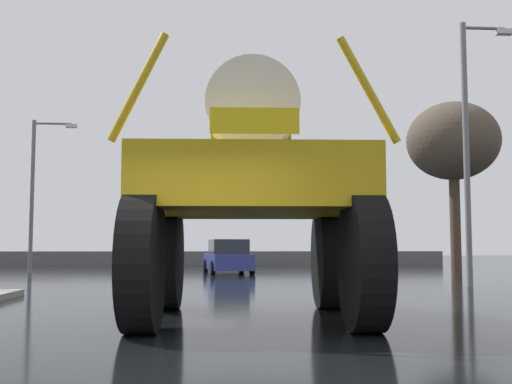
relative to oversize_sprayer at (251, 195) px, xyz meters
name	(u,v)px	position (x,y,z in m)	size (l,w,h in m)	color
ground_plane	(202,278)	(-0.87, 14.27, -2.06)	(120.00, 120.00, 0.00)	black
oversize_sprayer	(251,195)	(0.00, 0.00, 0.00)	(4.13, 5.56, 4.22)	black
sedan_ahead	(228,257)	(0.26, 18.07, -1.35)	(2.24, 4.27, 1.52)	navy
traffic_signal_near_right	(376,197)	(3.86, 6.37, 0.48)	(0.24, 0.54, 3.48)	slate
traffic_signal_far_left	(168,217)	(-2.66, 21.82, 0.61)	(0.24, 0.55, 3.66)	slate
streetlight_near_right	(470,139)	(7.23, 7.92, 2.40)	(1.67, 0.24, 8.07)	slate
streetlight_far_left	(36,186)	(-8.53, 19.23, 1.92)	(2.04, 0.24, 7.05)	slate
bare_tree_right	(453,142)	(8.72, 12.92, 3.14)	(3.53, 3.53, 6.75)	#473828
roadside_barrier	(203,258)	(-0.87, 30.36, -1.61)	(31.32, 0.24, 0.90)	#59595B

